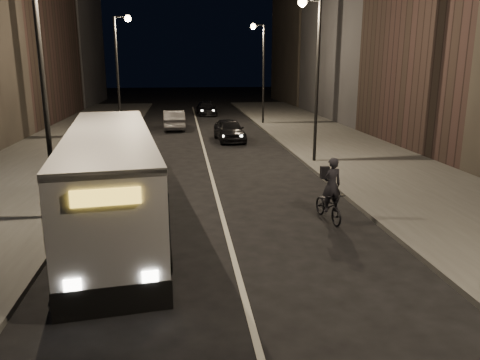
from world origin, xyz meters
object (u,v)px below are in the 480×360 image
object	(u,v)px
streetlight_left_near	(49,58)
city_bus	(111,175)
streetlight_right_mid	(313,59)
car_near	(229,130)
cyclist_on_bicycle	(329,200)
streetlight_left_far	(121,60)
car_mid	(174,120)
car_far	(207,108)
streetlight_right_far	(260,60)

from	to	relation	value
streetlight_left_near	city_bus	size ratio (longest dim) A/B	0.68
streetlight_right_mid	car_near	bearing A→B (deg)	113.94
streetlight_right_mid	cyclist_on_bicycle	xyz separation A→B (m)	(-1.79, -9.07, -4.62)
streetlight_left_far	cyclist_on_bicycle	size ratio (longest dim) A/B	3.66
streetlight_right_mid	city_bus	xyz separation A→B (m)	(-8.93, -8.68, -3.64)
streetlight_right_mid	car_mid	world-z (taller)	streetlight_right_mid
streetlight_left_near	cyclist_on_bicycle	bearing A→B (deg)	-6.90
streetlight_left_far	car_far	size ratio (longest dim) A/B	1.79
streetlight_right_far	car_far	bearing A→B (deg)	116.93
streetlight_left_near	city_bus	bearing A→B (deg)	-21.35
streetlight_left_far	car_near	distance (m)	8.84
cyclist_on_bicycle	car_near	bearing A→B (deg)	88.05
city_bus	car_near	distance (m)	17.38
streetlight_left_far	cyclist_on_bicycle	world-z (taller)	streetlight_left_far
streetlight_left_far	car_mid	distance (m)	6.94
streetlight_right_mid	city_bus	world-z (taller)	streetlight_right_mid
car_far	car_near	bearing A→B (deg)	-90.82
streetlight_right_mid	city_bus	size ratio (longest dim) A/B	0.68
streetlight_left_near	cyclist_on_bicycle	xyz separation A→B (m)	(8.87, -1.07, -4.62)
streetlight_left_near	car_near	world-z (taller)	streetlight_left_near
car_far	city_bus	bearing A→B (deg)	-101.50
streetlight_left_near	city_bus	world-z (taller)	streetlight_left_near
car_mid	streetlight_left_near	bearing A→B (deg)	78.55
streetlight_right_far	car_near	distance (m)	10.03
streetlight_right_far	cyclist_on_bicycle	size ratio (longest dim) A/B	3.66
streetlight_left_far	car_far	bearing A→B (deg)	65.19
streetlight_right_mid	car_mid	distance (m)	16.39
car_near	streetlight_left_far	bearing A→B (deg)	158.46
cyclist_on_bicycle	car_mid	size ratio (longest dim) A/B	0.48
streetlight_right_far	car_near	world-z (taller)	streetlight_right_far
city_bus	car_mid	bearing A→B (deg)	78.35
streetlight_right_mid	streetlight_left_near	bearing A→B (deg)	-143.12
city_bus	car_near	size ratio (longest dim) A/B	2.71
cyclist_on_bicycle	streetlight_right_mid	bearing A→B (deg)	71.23
streetlight_left_near	streetlight_left_far	distance (m)	18.00
streetlight_right_mid	streetlight_right_far	size ratio (longest dim) A/B	1.00
streetlight_right_far	streetlight_left_far	distance (m)	12.24
car_far	car_mid	bearing A→B (deg)	-110.38
streetlight_left_far	car_mid	world-z (taller)	streetlight_left_far
city_bus	car_mid	xyz separation A→B (m)	(1.65, 22.62, -0.95)
car_mid	car_far	bearing A→B (deg)	-109.90
streetlight_right_far	city_bus	distance (m)	26.50
car_near	streetlight_right_mid	bearing A→B (deg)	-70.55
streetlight_right_far	car_far	size ratio (longest dim) A/B	1.79
streetlight_right_far	cyclist_on_bicycle	bearing A→B (deg)	-94.09
car_near	car_mid	bearing A→B (deg)	117.38
car_mid	car_far	distance (m)	10.66
car_mid	streetlight_left_far	bearing A→B (deg)	46.73
streetlight_right_far	car_near	xyz separation A→B (m)	(-3.46, -8.21, -4.61)
car_near	streetlight_right_far	bearing A→B (deg)	62.67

